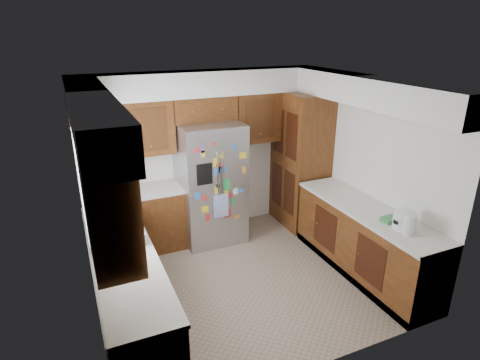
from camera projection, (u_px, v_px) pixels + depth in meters
name	position (u px, v px, depth m)	size (l,w,h in m)	color
floor	(244.00, 278.00, 5.21)	(3.60, 3.60, 0.00)	tan
room_shell	(224.00, 136.00, 4.84)	(3.64, 3.24, 2.52)	white
left_counter_run	(135.00, 273.00, 4.57)	(1.36, 3.20, 0.92)	#46240D
right_counter_run	(364.00, 243.00, 5.22)	(0.63, 2.25, 0.92)	#46240D
pantry	(300.00, 160.00, 6.38)	(0.60, 0.90, 2.15)	#46240D
fridge	(211.00, 183.00, 5.92)	(0.90, 0.79, 1.80)	gray
bridge_cabinet	(204.00, 108.00, 5.73)	(0.96, 0.34, 0.35)	#46240D
fridge_top_items	(205.00, 86.00, 5.63)	(0.89, 0.34, 0.28)	blue
sink_assembly	(116.00, 230.00, 4.38)	(0.52, 0.71, 0.37)	silver
left_counter_clutter	(110.00, 200.00, 4.98)	(0.43, 0.86, 0.38)	black
rice_cooker	(405.00, 219.00, 4.50)	(0.27, 0.26, 0.23)	white
paper_towel	(409.00, 225.00, 4.36)	(0.11, 0.11, 0.24)	white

